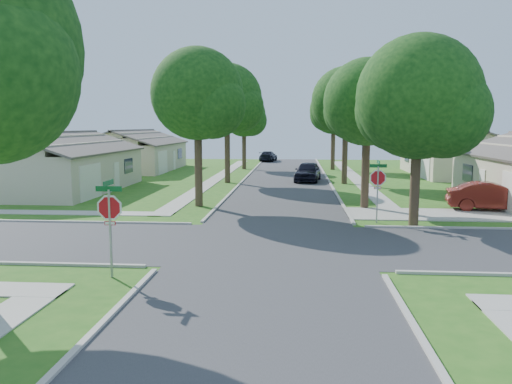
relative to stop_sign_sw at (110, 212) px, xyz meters
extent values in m
plane|color=#2A601A|center=(4.70, 4.70, -2.03)|extent=(100.00, 100.00, 0.00)
cube|color=#333335|center=(4.70, 4.70, -2.03)|extent=(7.00, 100.00, 0.02)
cube|color=#9E9B91|center=(10.80, 30.70, -2.01)|extent=(1.20, 40.00, 0.04)
cube|color=#9E9B91|center=(-1.40, 30.70, -2.01)|extent=(1.20, 40.00, 0.04)
cube|color=#9E9B91|center=(12.60, 11.80, -2.01)|extent=(8.80, 3.60, 0.05)
cube|color=gray|center=(0.00, 0.00, -0.68)|extent=(0.06, 0.06, 2.70)
cylinder|color=white|center=(0.00, 0.00, 0.12)|extent=(1.05, 0.02, 1.05)
cylinder|color=#B90C18|center=(0.00, 0.00, 0.12)|extent=(0.90, 0.03, 0.90)
cube|color=#B90C18|center=(0.00, 0.00, -0.35)|extent=(0.34, 0.03, 0.12)
cube|color=white|center=(0.00, 0.00, -0.35)|extent=(0.30, 0.03, 0.08)
cube|color=#0C5426|center=(0.00, 0.00, 0.69)|extent=(0.80, 0.02, 0.16)
cube|color=#0C5426|center=(0.00, 0.00, 0.87)|extent=(0.02, 0.80, 0.16)
cube|color=gray|center=(9.40, 9.40, -0.68)|extent=(0.06, 0.06, 2.70)
cylinder|color=white|center=(9.40, 9.40, 0.12)|extent=(1.05, 0.02, 1.05)
cylinder|color=#B90C18|center=(9.40, 9.40, 0.12)|extent=(0.90, 0.03, 0.90)
cube|color=#B90C18|center=(9.40, 9.40, -0.35)|extent=(0.34, 0.03, 0.12)
cube|color=white|center=(9.40, 9.40, -0.35)|extent=(0.30, 0.03, 0.08)
cube|color=#0C5426|center=(9.40, 9.40, 0.69)|extent=(0.80, 0.02, 0.16)
cube|color=#0C5426|center=(9.40, 9.40, 0.87)|extent=(0.02, 0.80, 0.16)
cylinder|color=#38281C|center=(9.40, 13.70, -0.05)|extent=(0.44, 0.44, 3.95)
sphere|color=#0D350E|center=(9.40, 13.70, 3.85)|extent=(4.80, 4.80, 4.80)
sphere|color=#0D350E|center=(10.24, 13.22, 3.25)|extent=(3.46, 3.46, 3.46)
sphere|color=#0D350E|center=(8.68, 14.30, 3.37)|extent=(3.26, 3.26, 3.26)
cylinder|color=#38281C|center=(9.40, 25.70, 0.12)|extent=(0.44, 0.44, 4.30)
sphere|color=#0D350E|center=(9.40, 25.70, 4.48)|extent=(5.40, 5.40, 5.40)
sphere|color=#0D350E|center=(10.35, 25.16, 3.81)|extent=(3.89, 3.89, 3.89)
sphere|color=#0D350E|center=(8.59, 26.38, 3.94)|extent=(3.67, 3.67, 3.67)
cylinder|color=#38281C|center=(9.40, 38.70, 0.07)|extent=(0.44, 0.44, 4.20)
sphere|color=#0D350E|center=(9.40, 38.70, 4.19)|extent=(5.00, 5.00, 5.00)
sphere|color=#0D350E|center=(10.28, 38.20, 3.57)|extent=(3.60, 3.60, 3.60)
sphere|color=#0D350E|center=(8.65, 39.33, 3.69)|extent=(3.40, 3.40, 3.40)
cylinder|color=#38281C|center=(0.00, 13.70, 0.09)|extent=(0.44, 0.44, 4.25)
sphere|color=#0D350E|center=(0.00, 13.70, 4.34)|extent=(5.20, 5.20, 5.20)
sphere|color=#0D350E|center=(0.91, 13.18, 3.69)|extent=(3.74, 3.74, 3.74)
sphere|color=#0D350E|center=(-0.78, 14.35, 3.82)|extent=(3.54, 3.54, 3.54)
cylinder|color=#38281C|center=(0.00, 25.70, 0.19)|extent=(0.44, 0.44, 4.44)
sphere|color=#0D350E|center=(0.00, 25.70, 4.73)|extent=(5.60, 5.60, 5.60)
sphere|color=#0D350E|center=(0.98, 25.14, 4.03)|extent=(4.03, 4.03, 4.03)
sphere|color=#0D350E|center=(-0.84, 26.40, 4.17)|extent=(3.81, 3.81, 3.81)
cylinder|color=#38281C|center=(0.00, 38.70, -0.08)|extent=(0.44, 0.44, 3.90)
sphere|color=#0D350E|center=(0.00, 38.70, 3.70)|extent=(4.60, 4.60, 4.60)
sphere|color=#0D350E|center=(0.80, 38.24, 3.13)|extent=(3.31, 3.31, 3.31)
sphere|color=#0D350E|center=(-0.69, 39.28, 3.24)|extent=(3.13, 3.13, 3.13)
cylinder|color=#38281C|center=(11.00, 8.90, -0.26)|extent=(0.44, 0.44, 3.54)
sphere|color=#0D350E|center=(11.00, 8.90, 3.83)|extent=(5.60, 5.60, 5.60)
sphere|color=#0D350E|center=(11.98, 8.34, 3.13)|extent=(4.03, 4.03, 4.03)
sphere|color=#0D350E|center=(10.16, 9.60, 3.27)|extent=(3.81, 3.81, 3.81)
cube|color=silver|center=(16.67, 16.35, -1.03)|extent=(0.06, 0.90, 2.00)
cube|color=#1E2633|center=(16.67, 18.95, -0.48)|extent=(0.06, 1.80, 1.10)
cube|color=#B9AE92|center=(20.70, 33.70, -0.63)|extent=(8.00, 13.00, 2.80)
cube|color=#49433F|center=(22.70, 33.70, 1.42)|extent=(4.42, 13.60, 1.56)
cube|color=#49433F|center=(18.70, 33.70, 1.42)|extent=(4.42, 13.60, 1.56)
cube|color=silver|center=(16.67, 29.80, -0.93)|extent=(0.06, 3.20, 2.20)
cube|color=silver|center=(16.67, 34.35, -1.03)|extent=(0.06, 0.90, 2.00)
cube|color=#1E2633|center=(16.67, 36.95, -0.48)|extent=(0.06, 1.80, 1.10)
cube|color=#B9AE92|center=(-11.30, 19.70, -0.63)|extent=(8.00, 13.00, 2.80)
cube|color=#49433F|center=(-9.30, 19.70, 1.42)|extent=(4.42, 13.60, 1.56)
cube|color=#49433F|center=(-13.30, 19.70, 1.42)|extent=(4.42, 13.60, 1.56)
cube|color=silver|center=(-7.27, 15.80, -0.93)|extent=(0.06, 3.20, 2.20)
cube|color=silver|center=(-7.27, 20.35, -1.03)|extent=(0.06, 0.90, 2.00)
cube|color=#1E2633|center=(-7.27, 22.95, -0.48)|extent=(0.06, 1.80, 1.10)
cube|color=#B9AE92|center=(-11.30, 36.70, -0.63)|extent=(8.00, 13.00, 2.80)
cube|color=#49433F|center=(-9.30, 36.70, 1.42)|extent=(4.42, 13.60, 1.56)
cube|color=#49433F|center=(-13.30, 36.70, 1.42)|extent=(4.42, 13.60, 1.56)
cube|color=silver|center=(-7.27, 32.80, -0.93)|extent=(0.06, 3.20, 2.20)
cube|color=silver|center=(-7.27, 37.35, -1.03)|extent=(0.06, 0.90, 2.00)
cube|color=#1E2633|center=(-7.27, 39.95, -0.48)|extent=(0.06, 1.80, 1.10)
imported|color=#581712|center=(16.20, 13.40, -1.26)|extent=(4.89, 2.35, 1.54)
imported|color=black|center=(6.53, 27.25, -1.21)|extent=(2.53, 5.01, 1.64)
imported|color=black|center=(1.90, 50.67, -1.36)|extent=(2.35, 4.76, 1.33)
camera|label=1|loc=(5.56, -14.31, 2.54)|focal=35.00mm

